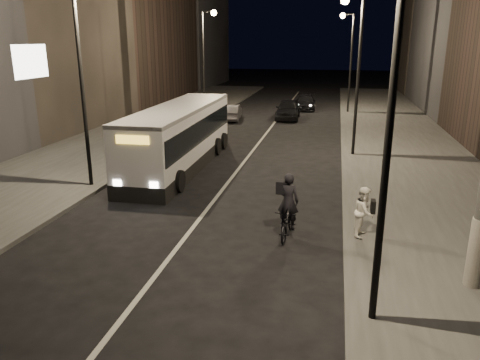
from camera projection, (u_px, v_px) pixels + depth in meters
The scene contains 14 objects.
ground at pixel (188, 234), 15.37m from camera, with size 180.00×180.00×0.00m, color black.
sidewalk_right at pixel (403, 150), 26.87m from camera, with size 7.00×70.00×0.16m, color #343432.
sidewalk_left at pixel (127, 138), 30.11m from camera, with size 7.00×70.00×0.16m, color #343432.
streetlight_right_near at pixel (379, 81), 9.06m from camera, with size 1.20×0.44×8.12m.
streetlight_right_mid at pixel (354, 55), 24.07m from camera, with size 1.20×0.44×8.12m.
streetlight_right_far at pixel (348, 49), 39.09m from camera, with size 1.20×0.44×8.12m.
streetlight_left_near at pixel (86, 60), 18.60m from camera, with size 1.20×0.44×8.12m.
streetlight_left_far at pixel (206, 50), 35.49m from camera, with size 1.20×0.44×8.12m.
city_bus at pixel (180, 134), 23.11m from camera, with size 2.77×11.35×3.04m.
cyclist_on_bicycle at pixel (288, 216), 14.92m from camera, with size 0.81×1.96×2.21m.
pedestrian_woman at pixel (364, 212), 14.66m from camera, with size 0.78×0.61×1.61m, color white.
car_near at pixel (288, 109), 37.58m from camera, with size 1.83×4.56×1.55m, color black.
car_mid at pixel (231, 112), 37.00m from camera, with size 1.34×3.84×1.27m, color #373739.
car_far at pixel (306, 102), 42.77m from camera, with size 1.79×4.40×1.28m, color black.
Camera 1 is at (4.52, -13.58, 6.14)m, focal length 35.00 mm.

